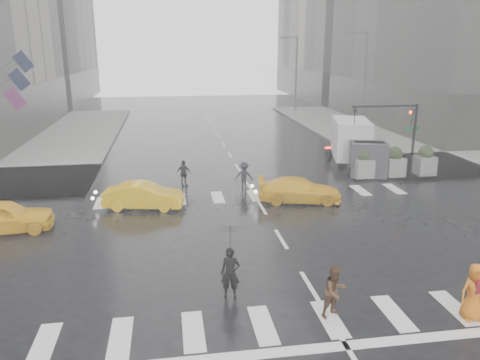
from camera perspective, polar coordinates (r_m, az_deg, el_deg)
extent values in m
plane|color=black|center=(19.66, 5.04, -7.19)|extent=(120.00, 120.00, 0.00)
cube|color=slate|center=(43.12, 25.16, 4.23)|extent=(35.00, 35.00, 0.15)
cube|color=#2F2D2A|center=(80.97, 15.89, 11.43)|extent=(26.05, 26.05, 4.40)
cylinder|color=black|center=(29.84, 20.37, 4.41)|extent=(0.16, 0.16, 4.50)
cylinder|color=black|center=(28.60, 17.24, 8.60)|extent=(4.00, 0.12, 0.12)
imported|color=black|center=(29.49, 20.22, 7.16)|extent=(0.16, 0.20, 1.00)
imported|color=black|center=(27.93, 13.81, 7.66)|extent=(0.16, 0.20, 1.00)
sphere|color=#FF190C|center=(29.41, 20.10, 7.74)|extent=(0.20, 0.20, 0.20)
cube|color=#0D5E28|center=(29.97, 20.24, 5.93)|extent=(0.90, 0.03, 0.22)
cylinder|color=#59595B|center=(38.88, 14.87, 10.69)|extent=(0.20, 0.20, 9.00)
cylinder|color=#59595B|center=(38.42, 14.06, 17.12)|extent=(1.80, 0.12, 0.12)
cube|color=#59595B|center=(38.08, 12.74, 17.06)|extent=(0.50, 0.22, 0.15)
cylinder|color=#59595B|center=(57.73, 6.85, 12.63)|extent=(0.20, 0.20, 9.00)
cylinder|color=#59595B|center=(57.42, 6.10, 16.93)|extent=(1.80, 0.12, 0.12)
cube|color=#59595B|center=(57.20, 5.18, 16.86)|extent=(0.50, 0.22, 0.15)
cube|color=slate|center=(29.02, 14.70, 1.44)|extent=(1.10, 1.10, 1.10)
sphere|color=black|center=(28.84, 14.82, 2.98)|extent=(0.90, 0.90, 0.90)
cube|color=slate|center=(29.87, 18.23, 1.56)|extent=(1.10, 1.10, 1.10)
sphere|color=black|center=(29.69, 18.36, 3.06)|extent=(0.90, 0.90, 0.90)
cube|color=slate|center=(30.82, 21.55, 1.67)|extent=(1.10, 1.10, 1.10)
sphere|color=black|center=(30.65, 21.70, 3.12)|extent=(0.90, 0.90, 0.90)
cube|color=#B5192D|center=(36.21, -25.74, 8.91)|extent=(1.54, 0.02, 1.66)
cylinder|color=#59595B|center=(37.83, -27.08, 11.97)|extent=(2.00, 0.06, 1.43)
cube|color=#0D1633|center=(37.55, -25.32, 11.01)|extent=(1.54, 0.02, 1.66)
cylinder|color=#59595B|center=(39.23, -26.64, 13.87)|extent=(2.00, 0.06, 1.43)
cube|color=#0D1633|center=(38.94, -24.93, 12.95)|extent=(1.54, 0.02, 1.66)
imported|color=black|center=(14.99, -1.17, -11.29)|extent=(0.69, 0.53, 1.68)
imported|color=black|center=(14.50, -1.20, -7.25)|extent=(1.15, 1.17, 0.88)
imported|color=#4A2D1A|center=(14.34, 11.51, -13.17)|extent=(0.95, 0.85, 1.60)
imported|color=orange|center=(15.45, 26.67, -12.11)|extent=(0.88, 0.60, 1.75)
cube|color=maroon|center=(15.20, 27.19, -11.47)|extent=(0.29, 0.18, 0.40)
imported|color=black|center=(26.71, -6.84, 0.78)|extent=(1.06, 0.91, 1.55)
imported|color=black|center=(26.04, 0.51, 0.53)|extent=(1.14, 0.89, 1.56)
imported|color=yellow|center=(22.48, -27.00, -3.99)|extent=(4.31, 2.09, 1.42)
imported|color=yellow|center=(23.51, -11.68, -1.88)|extent=(4.06, 2.01, 1.28)
imported|color=yellow|center=(24.22, 7.30, -1.21)|extent=(4.02, 2.42, 1.23)
cube|color=silver|center=(31.96, 13.34, 4.97)|extent=(2.18, 4.17, 2.45)
cube|color=#302F35|center=(29.50, 15.33, 2.49)|extent=(2.09, 1.63, 2.09)
cube|color=black|center=(29.36, 15.42, 3.70)|extent=(1.81, 0.82, 0.82)
cylinder|color=black|center=(29.14, 13.66, 0.98)|extent=(0.25, 0.82, 0.82)
cylinder|color=black|center=(29.91, 17.04, 1.11)|extent=(0.25, 0.82, 0.82)
cylinder|color=black|center=(30.93, 12.28, 1.92)|extent=(0.25, 0.82, 0.82)
cylinder|color=black|center=(31.66, 15.50, 2.02)|extent=(0.25, 0.82, 0.82)
cylinder|color=black|center=(33.24, 10.73, 2.98)|extent=(0.25, 0.82, 0.82)
cylinder|color=black|center=(33.92, 13.77, 3.05)|extent=(0.25, 0.82, 0.82)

